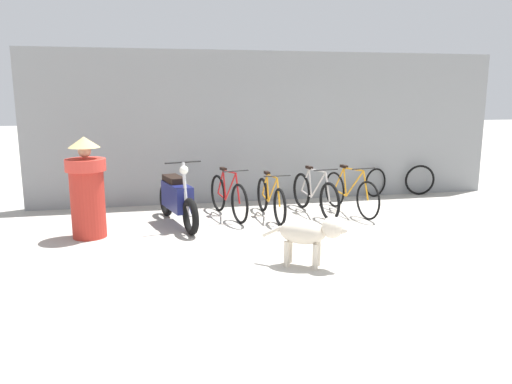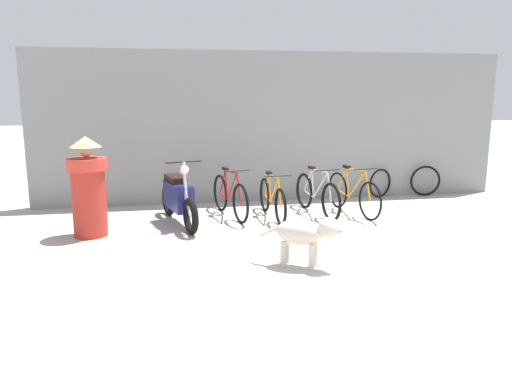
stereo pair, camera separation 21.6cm
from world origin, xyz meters
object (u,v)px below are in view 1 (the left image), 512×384
Objects in this scene: bicycle_1 at (271,199)px; person_in_robes at (87,188)px; bicycle_0 at (228,197)px; bicycle_2 at (315,195)px; stray_dog at (310,232)px; spare_tire_left at (375,183)px; bicycle_3 at (350,193)px; spare_tire_right at (420,180)px; motorcycle at (177,199)px.

bicycle_1 is 3.05m from person_in_robes.
bicycle_0 is 0.95× the size of bicycle_2.
bicycle_1 is 2.55m from stray_dog.
bicycle_0 reaches higher than bicycle_2.
spare_tire_left is at bearing 115.07° from bicycle_2.
bicycle_2 is 0.66m from bicycle_3.
bicycle_0 is 0.95× the size of bicycle_3.
bicycle_2 reaches higher than spare_tire_right.
bicycle_3 is 0.92× the size of motorcycle.
bicycle_2 is 0.91× the size of motorcycle.
stray_dog is (-0.97, -2.66, 0.09)m from bicycle_2.
person_in_robes is at bearing -85.73° from motorcycle.
person_in_robes is (-2.25, -0.80, 0.40)m from bicycle_0.
bicycle_2 is at bearing -156.91° from spare_tire_right.
bicycle_3 is 2.69× the size of spare_tire_right.
spare_tire_left is 0.94× the size of spare_tire_right.
person_in_robes reaches higher than bicycle_1.
bicycle_1 is 1.72× the size of stray_dog.
motorcycle reaches higher than spare_tire_left.
bicycle_3 is (0.66, -0.05, 0.01)m from bicycle_2.
bicycle_1 is at bearing 152.90° from person_in_robes.
bicycle_3 is 1.14× the size of person_in_robes.
bicycle_2 is at bearing 94.91° from bicycle_1.
stray_dog is 1.61× the size of spare_tire_left.
stray_dog is 0.64× the size of person_in_robes.
bicycle_1 is 1.10× the size of person_in_robes.
bicycle_0 is at bearing 97.49° from motorcycle.
bicycle_0 is at bearing -109.77° from bicycle_1.
bicycle_1 is (0.71, -0.22, -0.03)m from bicycle_0.
bicycle_3 is at bearing 149.99° from person_in_robes.
stray_dog is at bearing -29.15° from bicycle_2.
bicycle_2 is at bearing 81.87° from motorcycle.
bicycle_1 is 1.50m from bicycle_3.
spare_tire_left is 1.02m from spare_tire_right.
bicycle_3 is at bearing 76.21° from bicycle_2.
bicycle_3 is at bearing -131.19° from spare_tire_left.
stray_dog reaches higher than spare_tire_right.
motorcycle reaches higher than bicycle_3.
person_in_robes is (-1.35, -0.44, 0.32)m from motorcycle.
spare_tire_right is (5.22, 1.42, -0.12)m from motorcycle.
stray_dog is at bearing -5.49° from bicycle_1.
bicycle_0 is 1.68× the size of stray_dog.
bicycle_3 reaches higher than stray_dog.
bicycle_3 is 4.53m from person_in_robes.
bicycle_0 is at bearing 161.34° from person_in_robes.
bicycle_3 is at bearing 89.55° from bicycle_1.
stray_dog reaches higher than spare_tire_left.
bicycle_0 is 1.08× the size of person_in_robes.
bicycle_3 is 1.64m from spare_tire_left.
spare_tire_left is (5.55, 1.87, -0.46)m from person_in_robes.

